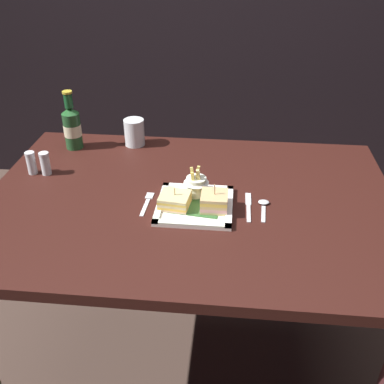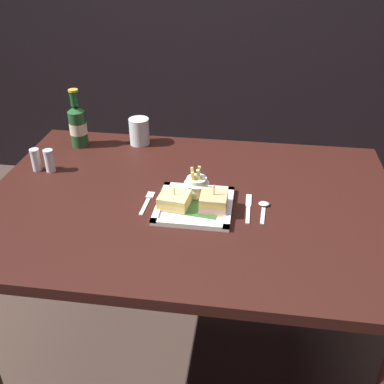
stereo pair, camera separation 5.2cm
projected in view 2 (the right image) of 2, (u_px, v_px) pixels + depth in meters
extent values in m
plane|color=#48352D|center=(190.00, 355.00, 1.87)|extent=(6.00, 6.00, 0.00)
cube|color=black|center=(190.00, 203.00, 1.48)|extent=(1.34, 0.93, 0.04)
cylinder|color=#311C16|center=(75.00, 217.00, 2.08)|extent=(0.06, 0.06, 0.73)
cylinder|color=black|center=(341.00, 239.00, 1.94)|extent=(0.06, 0.06, 0.73)
cube|color=white|center=(194.00, 206.00, 1.42)|extent=(0.24, 0.24, 0.01)
cube|color=#32612D|center=(194.00, 204.00, 1.42)|extent=(0.18, 0.15, 0.00)
cube|color=white|center=(189.00, 224.00, 1.32)|extent=(0.24, 0.02, 0.01)
cube|color=white|center=(199.00, 187.00, 1.51)|extent=(0.24, 0.02, 0.01)
cube|color=white|center=(161.00, 201.00, 1.43)|extent=(0.02, 0.24, 0.01)
cube|color=white|center=(229.00, 207.00, 1.40)|extent=(0.02, 0.24, 0.01)
cube|color=#D9B38A|center=(174.00, 205.00, 1.41)|extent=(0.10, 0.09, 0.01)
cube|color=gold|center=(174.00, 202.00, 1.41)|extent=(0.10, 0.09, 0.01)
cube|color=#D5BB88|center=(174.00, 200.00, 1.40)|extent=(0.10, 0.09, 0.01)
cube|color=gold|center=(174.00, 198.00, 1.40)|extent=(0.10, 0.09, 0.01)
cube|color=#D2BF84|center=(174.00, 196.00, 1.39)|extent=(0.10, 0.09, 0.01)
cylinder|color=tan|center=(174.00, 197.00, 1.39)|extent=(0.00, 0.00, 0.07)
cube|color=#D1B677|center=(213.00, 207.00, 1.39)|extent=(0.08, 0.09, 0.01)
cube|color=#DF9D96|center=(213.00, 205.00, 1.39)|extent=(0.08, 0.09, 0.01)
cube|color=tan|center=(214.00, 202.00, 1.38)|extent=(0.08, 0.09, 0.01)
cube|color=gold|center=(214.00, 199.00, 1.38)|extent=(0.08, 0.09, 0.01)
cube|color=tan|center=(214.00, 196.00, 1.37)|extent=(0.08, 0.09, 0.01)
cylinder|color=tan|center=(214.00, 197.00, 1.37)|extent=(0.00, 0.00, 0.09)
cylinder|color=silver|center=(197.00, 186.00, 1.45)|extent=(0.07, 0.07, 0.06)
cone|color=white|center=(197.00, 179.00, 1.44)|extent=(0.08, 0.08, 0.03)
cube|color=#D6C165|center=(193.00, 178.00, 1.43)|extent=(0.02, 0.02, 0.07)
cube|color=#DDC053|center=(193.00, 180.00, 1.42)|extent=(0.02, 0.01, 0.06)
cube|color=#E4D06C|center=(198.00, 175.00, 1.44)|extent=(0.02, 0.01, 0.06)
cube|color=#F9DD81|center=(199.00, 177.00, 1.43)|extent=(0.02, 0.02, 0.07)
cube|color=#E7DA7F|center=(197.00, 178.00, 1.44)|extent=(0.02, 0.01, 0.05)
cube|color=#E2CE6B|center=(198.00, 180.00, 1.43)|extent=(0.01, 0.01, 0.05)
cylinder|color=#224E28|center=(78.00, 129.00, 1.77)|extent=(0.07, 0.07, 0.14)
cone|color=#235928|center=(76.00, 109.00, 1.73)|extent=(0.07, 0.07, 0.02)
cylinder|color=#175027|center=(74.00, 99.00, 1.71)|extent=(0.03, 0.03, 0.06)
cylinder|color=gold|center=(73.00, 90.00, 1.69)|extent=(0.04, 0.04, 0.01)
cylinder|color=beige|center=(78.00, 128.00, 1.77)|extent=(0.07, 0.07, 0.05)
cylinder|color=silver|center=(139.00, 131.00, 1.80)|extent=(0.08, 0.08, 0.11)
cylinder|color=silver|center=(140.00, 136.00, 1.81)|extent=(0.07, 0.07, 0.06)
cube|color=silver|center=(145.00, 206.00, 1.42)|extent=(0.02, 0.10, 0.00)
cube|color=silver|center=(150.00, 195.00, 1.48)|extent=(0.03, 0.04, 0.00)
cube|color=silver|center=(248.00, 215.00, 1.38)|extent=(0.01, 0.10, 0.00)
cube|color=silver|center=(249.00, 200.00, 1.46)|extent=(0.02, 0.07, 0.00)
cube|color=silver|center=(263.00, 216.00, 1.38)|extent=(0.02, 0.09, 0.00)
ellipsoid|color=silver|center=(264.00, 204.00, 1.43)|extent=(0.03, 0.03, 0.01)
cylinder|color=silver|center=(36.00, 161.00, 1.61)|extent=(0.03, 0.03, 0.07)
cylinder|color=white|center=(37.00, 165.00, 1.62)|extent=(0.03, 0.03, 0.04)
cylinder|color=silver|center=(34.00, 151.00, 1.59)|extent=(0.03, 0.03, 0.01)
cylinder|color=silver|center=(50.00, 162.00, 1.61)|extent=(0.03, 0.03, 0.07)
cylinder|color=#2F332C|center=(50.00, 166.00, 1.62)|extent=(0.03, 0.03, 0.04)
cylinder|color=silver|center=(48.00, 151.00, 1.59)|extent=(0.04, 0.04, 0.01)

